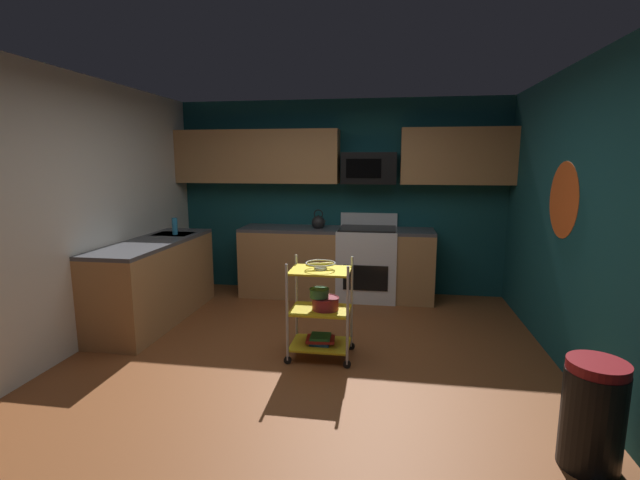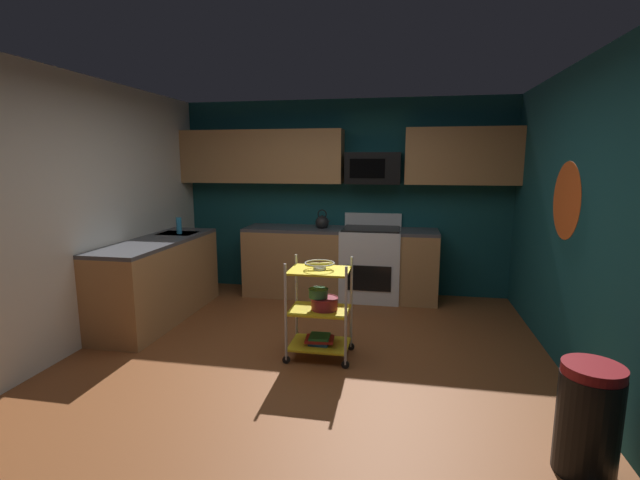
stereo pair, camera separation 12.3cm
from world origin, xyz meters
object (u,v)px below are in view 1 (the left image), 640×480
trash_can (593,415)px  oven_range (367,262)px  microwave (369,168)px  fruit_bowl (321,264)px  mixing_bowl_large (325,303)px  dish_soap_bottle (175,226)px  rolling_cart (321,310)px  book_stack (321,339)px  kettle (318,222)px  mixing_bowl_small (319,293)px

trash_can → oven_range: bearing=115.1°
microwave → fruit_bowl: microwave is taller
mixing_bowl_large → dish_soap_bottle: bearing=150.6°
rolling_cart → trash_can: size_ratio=1.39×
oven_range → dish_soap_bottle: (-2.27, -0.80, 0.54)m
book_stack → kettle: (-0.33, 1.92, 0.83)m
fruit_bowl → microwave: bearing=81.2°
fruit_bowl → mixing_bowl_small: fruit_bowl is taller
mixing_bowl_large → kettle: size_ratio=0.95×
book_stack → trash_can: size_ratio=0.42×
oven_range → book_stack: 1.97m
book_stack → mixing_bowl_large: bearing=-0.0°
mixing_bowl_small → book_stack: (0.01, 0.01, -0.45)m
dish_soap_bottle → trash_can: bearing=-32.3°
mixing_bowl_small → dish_soap_bottle: bearing=149.7°
book_stack → kettle: kettle is taller
fruit_bowl → dish_soap_bottle: dish_soap_bottle is taller
fruit_bowl → book_stack: size_ratio=0.99×
oven_range → rolling_cart: 1.95m
kettle → mixing_bowl_large: bearing=-78.9°
microwave → trash_can: (1.49, -3.28, -1.37)m
fruit_bowl → book_stack: (0.00, 0.00, -0.71)m
dish_soap_bottle → microwave: bearing=21.7°
kettle → dish_soap_bottle: kettle is taller
trash_can → mixing_bowl_small: bearing=145.7°
mixing_bowl_large → trash_can: 2.17m
mixing_bowl_small → microwave: bearing=81.0°
book_stack → dish_soap_bottle: bearing=150.1°
dish_soap_bottle → trash_can: 4.50m
mixing_bowl_small → book_stack: bearing=57.7°
mixing_bowl_large → dish_soap_bottle: size_ratio=1.26×
kettle → mixing_bowl_small: bearing=-80.5°
microwave → fruit_bowl: 2.21m
dish_soap_bottle → oven_range: bearing=19.4°
kettle → trash_can: bearing=-56.0°
trash_can → fruit_bowl: bearing=145.2°
oven_range → microwave: size_ratio=1.57×
fruit_bowl → mixing_bowl_large: size_ratio=1.08×
rolling_cart → trash_can: 2.20m
microwave → fruit_bowl: bearing=-98.8°
oven_range → dish_soap_bottle: size_ratio=5.50×
microwave → fruit_bowl: (-0.31, -2.03, -0.82)m
microwave → mixing_bowl_large: bearing=-97.6°
mixing_bowl_large → oven_range: bearing=82.0°
dish_soap_bottle → trash_can: dish_soap_bottle is taller
microwave → book_stack: 2.56m
kettle → trash_can: (2.14, -3.17, -0.67)m
mixing_bowl_large → trash_can: size_ratio=0.38×
book_stack → dish_soap_bottle: dish_soap_bottle is taller
fruit_bowl → dish_soap_bottle: size_ratio=1.36×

